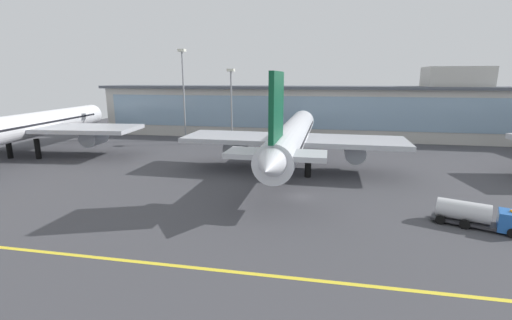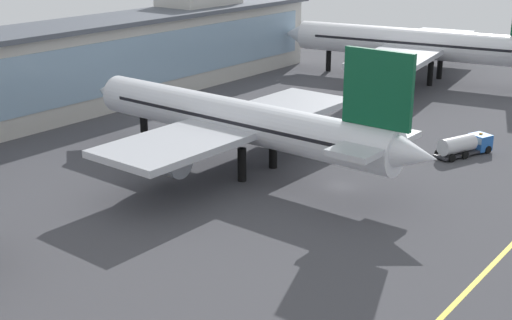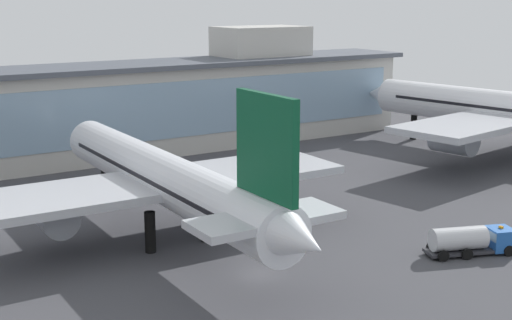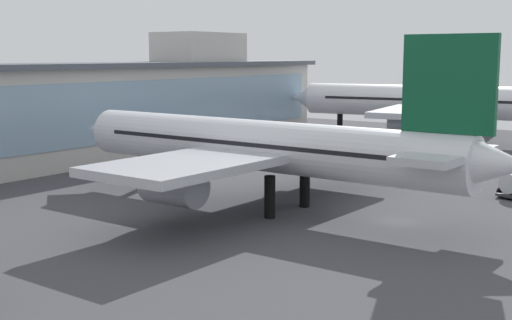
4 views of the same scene
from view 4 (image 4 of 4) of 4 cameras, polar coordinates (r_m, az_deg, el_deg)
The scene contains 4 objects.
ground_plane at distance 68.14m, azimuth 11.45°, elevation -5.03°, with size 180.00×180.00×0.00m, color #424247.
terminal_building at distance 102.76m, azimuth -16.95°, elevation 3.78°, with size 128.24×14.00×19.96m.
airliner_near_right at distance 71.61m, azimuth 0.52°, elevation 1.08°, with size 40.32×54.69×17.73m.
airliner_far_right at distance 131.00m, azimuth 15.12°, elevation 4.59°, with size 52.16×60.34×19.94m.
Camera 4 is at (-60.51, -26.97, 15.96)m, focal length 48.38 mm.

